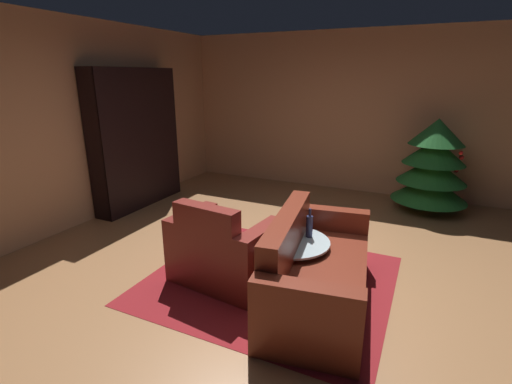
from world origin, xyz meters
TOP-DOWN VIEW (x-y plane):
  - ground_plane at (0.00, 0.00)m, footprint 8.10×8.10m
  - wall_back at (0.00, 3.40)m, footprint 6.26×0.06m
  - wall_left at (-3.10, 0.00)m, footprint 0.06×6.87m
  - area_rug at (-0.08, -0.13)m, footprint 2.34×2.12m
  - bookshelf_unit at (-2.87, 1.24)m, footprint 0.32×1.62m
  - armchair_red at (-0.50, -0.34)m, footprint 1.06×0.79m
  - couch_red at (0.43, -0.29)m, footprint 1.04×1.84m
  - coffee_table at (0.12, -0.09)m, footprint 0.75×0.75m
  - book_stack_on_table at (0.10, -0.11)m, footprint 0.20×0.19m
  - bottle_on_table at (0.25, 0.07)m, footprint 0.07×0.07m
  - decorated_tree at (1.30, 2.79)m, footprint 1.09×1.09m

SIDE VIEW (x-z plane):
  - ground_plane at x=0.00m, z-range 0.00..0.00m
  - area_rug at x=-0.08m, z-range 0.00..0.01m
  - couch_red at x=0.43m, z-range -0.13..0.70m
  - armchair_red at x=-0.50m, z-range -0.13..0.75m
  - coffee_table at x=0.12m, z-range 0.19..0.65m
  - book_stack_on_table at x=0.10m, z-range 0.46..0.56m
  - bottle_on_table at x=0.25m, z-range 0.43..0.72m
  - decorated_tree at x=1.30m, z-range 0.01..1.40m
  - bookshelf_unit at x=-2.87m, z-range -0.04..2.06m
  - wall_back at x=0.00m, z-range 0.00..2.72m
  - wall_left at x=-3.10m, z-range 0.00..2.72m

